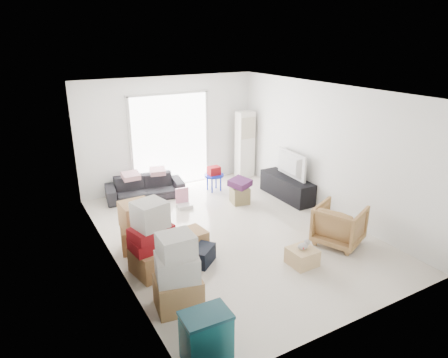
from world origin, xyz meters
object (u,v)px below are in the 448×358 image
ac_tower (245,145)px  storage_bins (206,337)px  television (288,174)px  tv_console (287,187)px  kids_table (214,174)px  ottoman (240,195)px  armchair (340,223)px  wood_crate (302,257)px  sofa (145,184)px

ac_tower → storage_bins: (-3.85, -5.27, -0.55)m
television → storage_bins: 5.25m
tv_console → storage_bins: size_ratio=2.36×
television → kids_table: (-1.27, 1.23, -0.14)m
storage_bins → ottoman: 4.69m
ac_tower → ottoman: 1.96m
armchair → kids_table: 3.51m
wood_crate → tv_console: bearing=57.1°
storage_bins → wood_crate: bearing=24.5°
ac_tower → tv_console: ac_tower is taller
television → ottoman: bearing=80.1°
tv_console → ottoman: (-1.12, 0.27, -0.07)m
tv_console → ottoman: bearing=166.4°
storage_bins → armchair: bearing=21.1°
tv_console → wood_crate: bearing=-122.9°
kids_table → wood_crate: (-0.31, -3.67, -0.29)m
wood_crate → armchair: bearing=13.0°
ottoman → wood_crate: ottoman is taller
television → ottoman: size_ratio=2.74×
storage_bins → ottoman: bearing=53.6°
kids_table → ottoman: bearing=-81.3°
tv_console → storage_bins: (-3.90, -3.50, 0.07)m
ac_tower → sofa: bearing=-177.0°
ottoman → wood_crate: (-0.46, -2.71, -0.05)m
ottoman → kids_table: (-0.15, 0.96, 0.25)m
armchair → ottoman: 2.55m
kids_table → sofa: bearing=166.6°
sofa → kids_table: bearing=-4.3°
tv_console → kids_table: bearing=135.8°
storage_bins → television: bearing=41.9°
tv_console → sofa: size_ratio=0.86×
sofa → storage_bins: size_ratio=2.74×
ac_tower → television: 1.79m
ac_tower → wood_crate: size_ratio=4.10×
wood_crate → sofa: bearing=107.8°
sofa → ottoman: (1.76, -1.35, -0.16)m
television → armchair: 2.27m
storage_bins → kids_table: 5.42m
tv_console → storage_bins: storage_bins is taller
television → armchair: armchair is taller
television → armchair: (-0.53, -2.20, -0.17)m
ac_tower → tv_console: 1.87m
ac_tower → storage_bins: bearing=-126.2°
sofa → storage_bins: bearing=-92.2°
television → armchair: bearing=170.0°
ottoman → storage_bins: bearing=-126.4°
television → storage_bins: (-3.90, -3.50, -0.25)m
sofa → tv_console: bearing=-20.2°
sofa → wood_crate: size_ratio=4.14×
storage_bins → tv_console: bearing=41.9°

